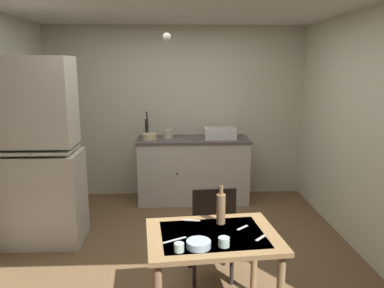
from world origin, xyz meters
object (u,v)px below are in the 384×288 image
hutch_cabinet (41,159)px  hand_pump (147,127)px  mixing_bowl_counter (150,137)px  chair_far_side (212,231)px  glass_bottle (221,208)px  sink_basin (220,133)px  mug_tall (179,247)px  dining_table (213,248)px  serving_bowl_wide (199,244)px

hutch_cabinet → hand_pump: size_ratio=5.26×
mixing_bowl_counter → chair_far_side: size_ratio=0.23×
chair_far_side → glass_bottle: glass_bottle is taller
mixing_bowl_counter → chair_far_side: bearing=-71.8°
hutch_cabinet → sink_basin: bearing=30.8°
mug_tall → glass_bottle: 0.57m
mixing_bowl_counter → hand_pump: bearing=115.6°
sink_basin → mug_tall: (-0.62, -2.98, -0.24)m
hutch_cabinet → glass_bottle: size_ratio=6.62×
hand_pump → dining_table: hand_pump is taller
sink_basin → chair_far_side: 2.22m
dining_table → hand_pump: bearing=103.8°
hand_pump → dining_table: (0.68, -2.77, -0.48)m
serving_bowl_wide → chair_far_side: bearing=77.9°
hutch_cabinet → mixing_bowl_counter: 1.63m
glass_bottle → dining_table: bearing=-113.2°
serving_bowl_wide → mug_tall: size_ratio=2.49×
sink_basin → dining_table: size_ratio=0.43×
hand_pump → mixing_bowl_counter: bearing=-64.4°
mixing_bowl_counter → chair_far_side: (0.68, -2.08, -0.49)m
mixing_bowl_counter → dining_table: (0.63, -2.67, -0.35)m
mug_tall → glass_bottle: glass_bottle is taller
serving_bowl_wide → mixing_bowl_counter: bearing=100.1°
glass_bottle → hand_pump: bearing=106.4°
mug_tall → hand_pump: bearing=98.0°
hutch_cabinet → hand_pump: (1.05, 1.30, 0.14)m
sink_basin → dining_table: (-0.37, -2.72, -0.38)m
hand_pump → mixing_bowl_counter: 0.17m
mug_tall → glass_bottle: (0.33, 0.45, 0.10)m
sink_basin → mug_tall: size_ratio=6.47×
hand_pump → chair_far_side: (0.73, -2.18, -0.61)m
sink_basin → serving_bowl_wide: sink_basin is taller
hand_pump → chair_far_side: bearing=-71.5°
hand_pump → mixing_bowl_counter: size_ratio=1.86×
mixing_bowl_counter → serving_bowl_wide: (0.51, -2.88, -0.22)m
serving_bowl_wide → mug_tall: (-0.13, -0.05, 0.01)m
hand_pump → glass_bottle: size_ratio=1.26×
sink_basin → mixing_bowl_counter: sink_basin is taller
hand_pump → dining_table: 2.89m
sink_basin → chair_far_side: (-0.32, -2.13, -0.52)m
glass_bottle → sink_basin: bearing=83.5°
glass_bottle → mixing_bowl_counter: bearing=106.1°
serving_bowl_wide → sink_basin: bearing=80.6°
hutch_cabinet → hand_pump: bearing=50.9°
hand_pump → dining_table: size_ratio=0.38×
dining_table → mug_tall: (-0.25, -0.26, 0.14)m
mixing_bowl_counter → mug_tall: size_ratio=3.07×
sink_basin → mixing_bowl_counter: bearing=-177.1°
hutch_cabinet → glass_bottle: bearing=-35.2°
dining_table → chair_far_side: bearing=85.0°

